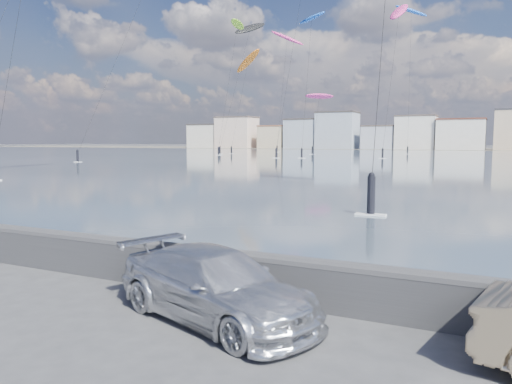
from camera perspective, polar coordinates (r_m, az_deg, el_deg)
ground at (r=9.73m, az=-16.35°, el=-14.98°), size 700.00×700.00×0.00m
bay_water at (r=98.44m, az=22.30°, el=3.50°), size 500.00×177.00×0.00m
far_shore_strip at (r=206.80m, az=24.24°, el=4.47°), size 500.00×60.00×0.00m
seawall at (r=11.59m, az=-7.35°, el=-8.36°), size 400.00×0.36×1.08m
far_buildings at (r=192.76m, az=24.58°, el=6.18°), size 240.79×13.26×14.60m
car_silver at (r=9.72m, az=-4.63°, el=-10.58°), size 5.00×3.32×1.35m
kitesurfer_0 at (r=137.18m, az=-0.94°, el=14.65°), size 10.04×13.22×27.49m
kitesurfer_1 at (r=125.58m, az=-2.17°, el=18.32°), size 3.68×13.71×32.05m
kitesurfer_4 at (r=155.93m, az=3.58°, el=17.06°), size 10.59×12.19×36.70m
kitesurfer_6 at (r=106.29m, az=16.03°, el=19.09°), size 3.41×12.25×31.43m
kitesurfer_7 at (r=128.59m, az=7.26°, el=10.70°), size 7.17×10.83×15.29m
kitesurfer_15 at (r=144.92m, az=17.33°, el=18.99°), size 9.14×16.69×39.08m
kitesurfer_17 at (r=106.53m, az=6.37°, el=18.92°), size 8.23×11.90×29.03m
kitesurfer_19 at (r=135.32m, az=-0.70°, el=18.10°), size 6.86×16.49×35.16m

